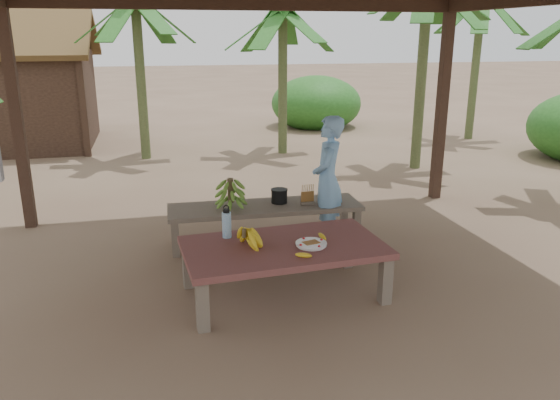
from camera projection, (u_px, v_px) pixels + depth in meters
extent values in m
plane|color=brown|center=(291.00, 280.00, 5.38)|extent=(80.00, 80.00, 0.00)
cube|color=black|center=(17.00, 120.00, 6.51)|extent=(0.13, 0.13, 2.70)
cube|color=black|center=(442.00, 106.00, 7.75)|extent=(0.13, 0.13, 2.70)
cube|color=black|center=(246.00, 3.00, 6.74)|extent=(5.80, 0.14, 0.18)
cube|color=brown|center=(203.00, 306.00, 4.40)|extent=(0.11, 0.11, 0.44)
cube|color=brown|center=(385.00, 280.00, 4.86)|extent=(0.11, 0.11, 0.44)
cube|color=brown|center=(188.00, 266.00, 5.17)|extent=(0.11, 0.11, 0.44)
cube|color=brown|center=(347.00, 247.00, 5.63)|extent=(0.11, 0.11, 0.44)
cube|color=maroon|center=(284.00, 248.00, 4.95)|extent=(1.86, 1.11, 0.06)
cube|color=brown|center=(175.00, 239.00, 5.90)|extent=(0.08, 0.08, 0.40)
cube|color=brown|center=(356.00, 226.00, 6.30)|extent=(0.08, 0.08, 0.40)
cube|color=brown|center=(175.00, 225.00, 6.33)|extent=(0.08, 0.08, 0.40)
cube|color=brown|center=(344.00, 214.00, 6.73)|extent=(0.08, 0.08, 0.40)
cube|color=brown|center=(265.00, 207.00, 6.25)|extent=(2.22, 0.67, 0.05)
cylinder|color=white|center=(311.00, 245.00, 4.90)|extent=(0.26, 0.26, 0.01)
cylinder|color=white|center=(311.00, 244.00, 4.90)|extent=(0.28, 0.28, 0.02)
cube|color=brown|center=(311.00, 243.00, 4.90)|extent=(0.16, 0.13, 0.02)
ellipsoid|color=yellow|center=(304.00, 255.00, 4.64)|extent=(0.15, 0.05, 0.04)
ellipsoid|color=yellow|center=(322.00, 236.00, 5.07)|extent=(0.07, 0.14, 0.04)
cylinder|color=#3E8AC3|center=(227.00, 225.00, 5.08)|extent=(0.09, 0.09, 0.25)
cylinder|color=black|center=(226.00, 211.00, 5.04)|extent=(0.06, 0.06, 0.03)
torus|color=black|center=(226.00, 208.00, 5.03)|extent=(0.05, 0.01, 0.05)
cylinder|color=black|center=(279.00, 196.00, 6.31)|extent=(0.18, 0.18, 0.16)
imported|color=#7BB2E8|center=(328.00, 180.00, 6.23)|extent=(0.55, 0.63, 1.46)
cylinder|color=#596638|center=(421.00, 77.00, 9.47)|extent=(0.18, 0.18, 3.24)
cylinder|color=#596638|center=(283.00, 82.00, 10.78)|extent=(0.18, 0.18, 2.83)
cylinder|color=#596638|center=(141.00, 80.00, 10.26)|extent=(0.18, 0.18, 3.00)
cylinder|color=#596638|center=(475.00, 69.00, 12.27)|extent=(0.18, 0.18, 3.15)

